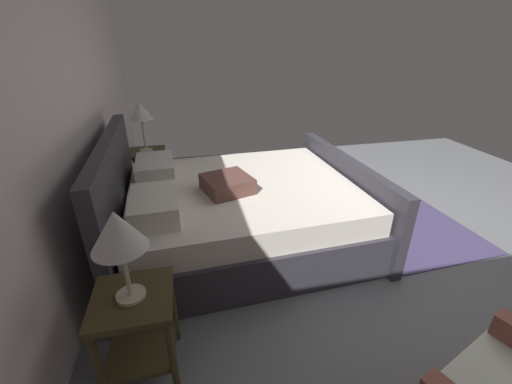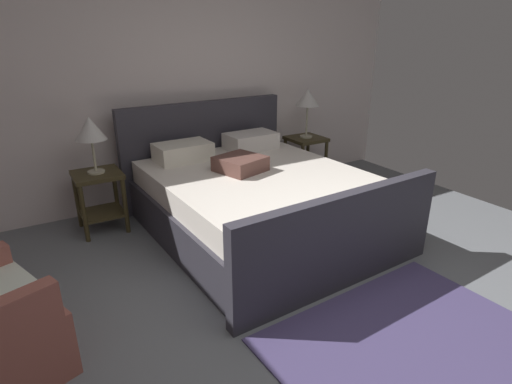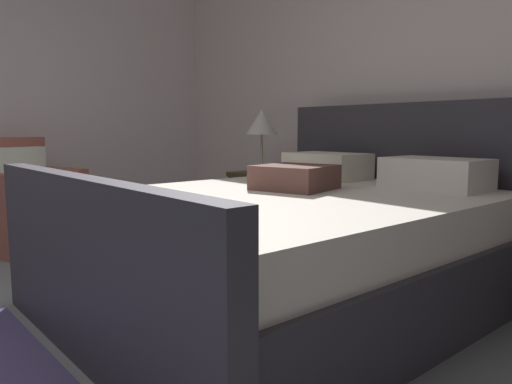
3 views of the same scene
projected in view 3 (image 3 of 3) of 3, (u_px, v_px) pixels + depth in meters
wall_back at (410, 77)px, 3.57m from camera, size 5.95×0.12×2.69m
bed at (294, 242)px, 2.72m from camera, size 2.07×2.43×1.15m
nightstand_left at (262, 195)px, 4.22m from camera, size 0.44×0.44×0.60m
table_lamp_left at (262, 123)px, 4.14m from camera, size 0.28×0.28×0.54m
armchair at (24, 205)px, 4.00m from camera, size 0.93×0.92×0.90m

